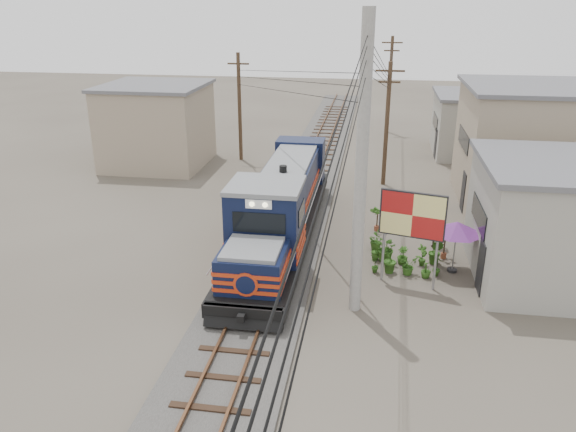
% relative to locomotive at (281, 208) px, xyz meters
% --- Properties ---
extents(ground, '(120.00, 120.00, 0.00)m').
position_rel_locomotive_xyz_m(ground, '(0.00, -4.74, -1.64)').
color(ground, '#473F35').
rests_on(ground, ground).
extents(ballast, '(3.60, 70.00, 0.16)m').
position_rel_locomotive_xyz_m(ballast, '(0.00, 5.26, -1.56)').
color(ballast, '#595651').
rests_on(ballast, ground).
extents(track, '(1.15, 70.00, 0.12)m').
position_rel_locomotive_xyz_m(track, '(0.00, 5.26, -1.38)').
color(track, '#51331E').
rests_on(track, ground).
extents(locomotive, '(2.76, 15.00, 3.72)m').
position_rel_locomotive_xyz_m(locomotive, '(0.00, 0.00, 0.00)').
color(locomotive, black).
rests_on(locomotive, ground).
extents(utility_pole_main, '(0.40, 0.40, 10.00)m').
position_rel_locomotive_xyz_m(utility_pole_main, '(3.50, -5.24, 3.36)').
color(utility_pole_main, '#9E9B93').
rests_on(utility_pole_main, ground).
extents(wooden_pole_mid, '(1.60, 0.24, 7.00)m').
position_rel_locomotive_xyz_m(wooden_pole_mid, '(4.50, 9.26, 2.03)').
color(wooden_pole_mid, '#4C3826').
rests_on(wooden_pole_mid, ground).
extents(wooden_pole_far, '(1.60, 0.24, 7.50)m').
position_rel_locomotive_xyz_m(wooden_pole_far, '(4.80, 23.26, 2.29)').
color(wooden_pole_far, '#4C3826').
rests_on(wooden_pole_far, ground).
extents(wooden_pole_left, '(1.60, 0.24, 7.00)m').
position_rel_locomotive_xyz_m(wooden_pole_left, '(-5.00, 13.26, 2.03)').
color(wooden_pole_left, '#4C3826').
rests_on(wooden_pole_left, ground).
extents(power_lines, '(9.65, 19.00, 3.30)m').
position_rel_locomotive_xyz_m(power_lines, '(-0.14, 3.76, 5.92)').
color(power_lines, black).
rests_on(power_lines, ground).
extents(shophouse_front, '(7.35, 6.30, 4.70)m').
position_rel_locomotive_xyz_m(shophouse_front, '(11.50, -1.74, 0.72)').
color(shophouse_front, gray).
rests_on(shophouse_front, ground).
extents(shophouse_mid, '(8.40, 7.35, 6.20)m').
position_rel_locomotive_xyz_m(shophouse_mid, '(12.50, 7.26, 1.47)').
color(shophouse_mid, gray).
rests_on(shophouse_mid, ground).
extents(shophouse_back, '(6.30, 6.30, 4.20)m').
position_rel_locomotive_xyz_m(shophouse_back, '(11.00, 17.26, 0.47)').
color(shophouse_back, gray).
rests_on(shophouse_back, ground).
extents(shophouse_left, '(6.30, 6.30, 5.20)m').
position_rel_locomotive_xyz_m(shophouse_left, '(-10.00, 11.26, 0.97)').
color(shophouse_left, gray).
rests_on(shophouse_left, ground).
extents(billboard, '(2.36, 0.72, 3.72)m').
position_rel_locomotive_xyz_m(billboard, '(5.39, -3.14, 1.11)').
color(billboard, '#99999E').
rests_on(billboard, ground).
extents(market_umbrella, '(2.53, 2.53, 2.14)m').
position_rel_locomotive_xyz_m(market_umbrella, '(7.23, -1.73, 0.24)').
color(market_umbrella, black).
rests_on(market_umbrella, ground).
extents(vendor, '(0.76, 0.58, 1.86)m').
position_rel_locomotive_xyz_m(vendor, '(6.80, 0.62, -0.71)').
color(vendor, black).
rests_on(vendor, ground).
extents(plant_nursery, '(3.26, 3.10, 1.12)m').
position_rel_locomotive_xyz_m(plant_nursery, '(5.06, -1.41, -1.16)').
color(plant_nursery, '#2A5518').
rests_on(plant_nursery, ground).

